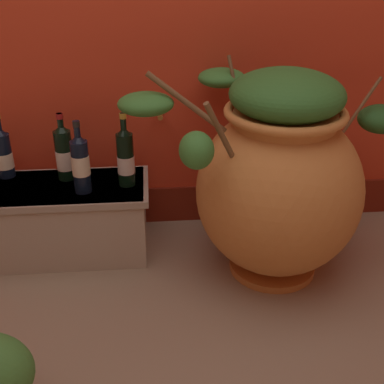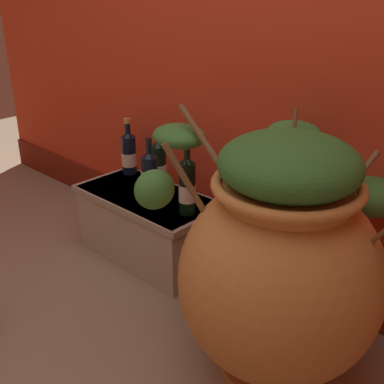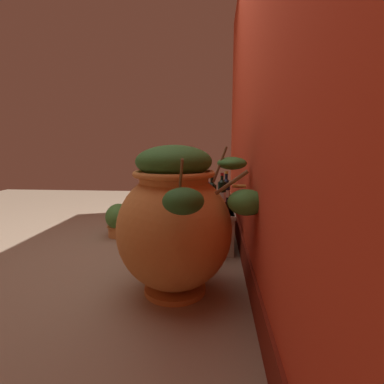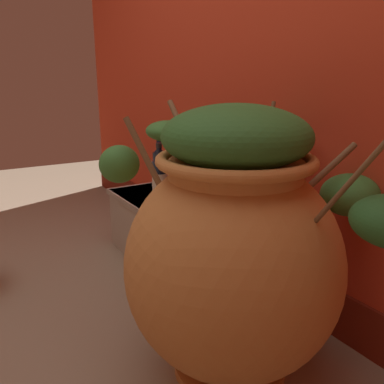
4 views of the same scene
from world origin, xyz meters
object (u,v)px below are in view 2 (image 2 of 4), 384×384
Objects in this scene: wine_bottle_left at (187,185)px; wine_bottle_back at (129,152)px; terracotta_urn at (282,261)px; wine_bottle_middle at (150,176)px; wine_bottle_right at (158,166)px.

wine_bottle_back is (-0.57, 0.14, -0.02)m from wine_bottle_left.
terracotta_urn is 3.93× the size of wine_bottle_back.
wine_bottle_left is at bearing 15.29° from wine_bottle_middle.
terracotta_urn reaches higher than wine_bottle_right.
terracotta_urn is at bearing -15.95° from wine_bottle_back.
wine_bottle_left is at bearing -17.40° from wine_bottle_right.
wine_bottle_back is at bearing 153.25° from wine_bottle_middle.
wine_bottle_right is at bearing -9.74° from wine_bottle_back.
wine_bottle_left is (-0.64, 0.21, 0.03)m from terracotta_urn.
wine_bottle_back is (-1.21, 0.35, 0.01)m from terracotta_urn.
wine_bottle_right is 0.29m from wine_bottle_back.
wine_bottle_left is 1.04× the size of wine_bottle_middle.
terracotta_urn is 3.56× the size of wine_bottle_left.
wine_bottle_right reaches higher than wine_bottle_back.
wine_bottle_middle is 1.04× the size of wine_bottle_right.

